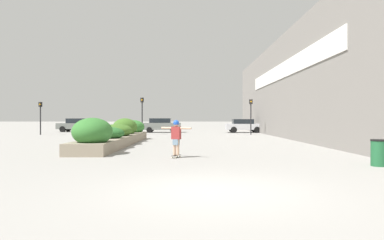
% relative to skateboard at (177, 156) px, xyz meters
% --- Properties ---
extents(ground_plane, '(300.00, 300.00, 0.00)m').
position_rel_skateboard_xyz_m(ground_plane, '(1.06, -6.10, -0.07)').
color(ground_plane, gray).
extents(building_wall_right, '(0.67, 47.66, 8.11)m').
position_rel_skateboard_xyz_m(building_wall_right, '(8.00, 10.63, 3.99)').
color(building_wall_right, gray).
rests_on(building_wall_right, ground_plane).
extents(planter_box, '(1.93, 12.86, 1.57)m').
position_rel_skateboard_xyz_m(planter_box, '(-3.74, 6.42, 0.53)').
color(planter_box, gray).
rests_on(planter_box, ground_plane).
extents(skateboard, '(0.38, 0.59, 0.10)m').
position_rel_skateboard_xyz_m(skateboard, '(0.00, 0.00, 0.00)').
color(skateboard, black).
rests_on(skateboard, ground_plane).
extents(skateboarder, '(1.21, 0.60, 1.38)m').
position_rel_skateboard_xyz_m(skateboarder, '(0.00, 0.00, 0.87)').
color(skateboarder, tan).
rests_on(skateboarder, skateboard).
extents(trash_bin, '(0.51, 0.51, 0.86)m').
position_rel_skateboard_xyz_m(trash_bin, '(6.67, -2.34, 0.37)').
color(trash_bin, '#1E5B33').
rests_on(trash_bin, ground_plane).
extents(car_leftmost, '(4.08, 1.93, 1.52)m').
position_rel_skateboard_xyz_m(car_leftmost, '(-12.50, 25.52, 0.73)').
color(car_leftmost, slate).
rests_on(car_leftmost, ground_plane).
extents(car_center_left, '(3.95, 1.92, 1.45)m').
position_rel_skateboard_xyz_m(car_center_left, '(6.20, 23.36, 0.70)').
color(car_center_left, '#BCBCC1').
rests_on(car_center_left, ground_plane).
extents(car_center_right, '(3.93, 1.91, 1.52)m').
position_rel_skateboard_xyz_m(car_center_right, '(15.90, 23.44, 0.72)').
color(car_center_right, maroon).
rests_on(car_center_right, ground_plane).
extents(car_rightmost, '(4.08, 1.84, 1.54)m').
position_rel_skateboard_xyz_m(car_rightmost, '(-2.70, 23.82, 0.73)').
color(car_rightmost, slate).
rests_on(car_rightmost, ground_plane).
extents(traffic_light_left, '(0.28, 0.30, 3.49)m').
position_rel_skateboard_xyz_m(traffic_light_left, '(-4.08, 18.78, 2.31)').
color(traffic_light_left, black).
rests_on(traffic_light_left, ground_plane).
extents(traffic_light_right, '(0.28, 0.30, 3.33)m').
position_rel_skateboard_xyz_m(traffic_light_right, '(6.17, 18.78, 2.21)').
color(traffic_light_right, black).
rests_on(traffic_light_right, ground_plane).
extents(traffic_light_far_left, '(0.28, 0.30, 3.07)m').
position_rel_skateboard_xyz_m(traffic_light_far_left, '(-13.56, 18.54, 2.05)').
color(traffic_light_far_left, black).
rests_on(traffic_light_far_left, ground_plane).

